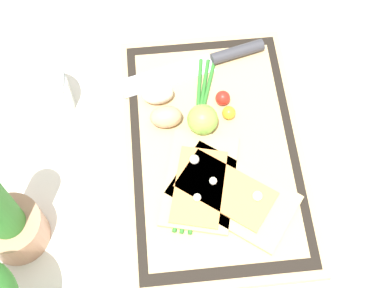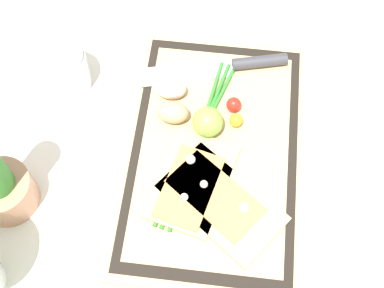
% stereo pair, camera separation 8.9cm
% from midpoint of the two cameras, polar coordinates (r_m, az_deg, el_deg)
% --- Properties ---
extents(ground_plane, '(6.00, 6.00, 0.00)m').
position_cam_midpoint_polar(ground_plane, '(0.92, 5.10, -1.56)').
color(ground_plane, silver).
extents(cutting_board, '(0.47, 0.30, 0.02)m').
position_cam_midpoint_polar(cutting_board, '(0.91, 5.14, -1.30)').
color(cutting_board, tan).
rests_on(cutting_board, ground_plane).
extents(pizza_slice_near, '(0.21, 0.22, 0.02)m').
position_cam_midpoint_polar(pizza_slice_near, '(0.86, 5.99, -6.34)').
color(pizza_slice_near, tan).
rests_on(pizza_slice_near, cutting_board).
extents(pizza_slice_far, '(0.19, 0.15, 0.02)m').
position_cam_midpoint_polar(pizza_slice_far, '(0.87, 2.83, -4.37)').
color(pizza_slice_far, tan).
rests_on(pizza_slice_far, cutting_board).
extents(knife, '(0.10, 0.27, 0.02)m').
position_cam_midpoint_polar(knife, '(0.99, 7.47, 8.12)').
color(knife, silver).
rests_on(knife, cutting_board).
extents(egg_brown, '(0.04, 0.06, 0.04)m').
position_cam_midpoint_polar(egg_brown, '(0.91, 0.74, 3.10)').
color(egg_brown, tan).
rests_on(egg_brown, cutting_board).
extents(egg_pink, '(0.04, 0.06, 0.04)m').
position_cam_midpoint_polar(egg_pink, '(0.94, 0.40, 5.72)').
color(egg_pink, beige).
rests_on(egg_pink, cutting_board).
extents(lime, '(0.05, 0.05, 0.05)m').
position_cam_midpoint_polar(lime, '(0.90, 4.50, 2.09)').
color(lime, '#7FB742').
rests_on(lime, cutting_board).
extents(cherry_tomato_red, '(0.03, 0.03, 0.03)m').
position_cam_midpoint_polar(cherry_tomato_red, '(0.93, 7.18, 3.94)').
color(cherry_tomato_red, red).
rests_on(cherry_tomato_red, cutting_board).
extents(cherry_tomato_yellow, '(0.02, 0.02, 0.02)m').
position_cam_midpoint_polar(cherry_tomato_yellow, '(0.92, 7.47, 2.26)').
color(cherry_tomato_yellow, gold).
rests_on(cherry_tomato_yellow, cutting_board).
extents(scallion_bunch, '(0.33, 0.11, 0.01)m').
position_cam_midpoint_polar(scallion_bunch, '(0.90, 3.41, 0.11)').
color(scallion_bunch, '#2D7528').
rests_on(scallion_bunch, cutting_board).
extents(sauce_jar, '(0.09, 0.09, 0.09)m').
position_cam_midpoint_polar(sauce_jar, '(0.98, -11.11, 7.45)').
color(sauce_jar, silver).
rests_on(sauce_jar, ground_plane).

